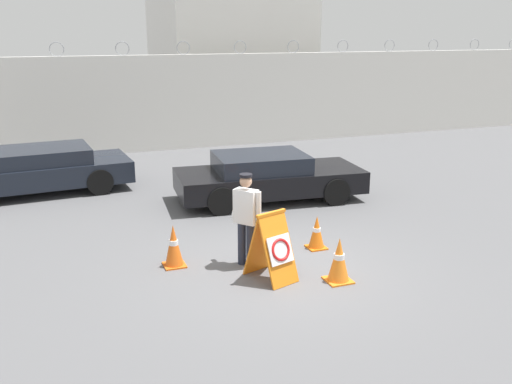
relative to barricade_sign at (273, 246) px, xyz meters
The scene contains 10 objects.
ground_plane 0.74m from the barricade_sign, 52.04° to the left, with size 90.00×90.00×0.00m, color #5B5B5E.
perimeter_wall 11.55m from the barricade_sign, 88.65° to the left, with size 36.00×0.30×3.74m.
building_block 17.62m from the barricade_sign, 74.70° to the left, with size 6.08×6.39×6.53m.
barricade_sign is the anchor object (origin of this frame).
security_guard 0.84m from the barricade_sign, 106.03° to the left, with size 0.46×0.65×1.70m.
traffic_cone_near 1.14m from the barricade_sign, 25.22° to the right, with size 0.43×0.43×0.78m.
traffic_cone_mid 1.86m from the barricade_sign, 142.04° to the left, with size 0.39×0.39×0.78m.
traffic_cone_far 1.71m from the barricade_sign, 37.34° to the left, with size 0.36×0.36×0.66m.
parked_car_front_coupe 8.06m from the barricade_sign, 117.55° to the left, with size 4.93×2.28×1.18m.
parked_car_rear_sedan 4.72m from the barricade_sign, 69.57° to the left, with size 4.72×2.25×1.19m.
Camera 1 is at (-3.67, -8.69, 4.13)m, focal length 40.00 mm.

